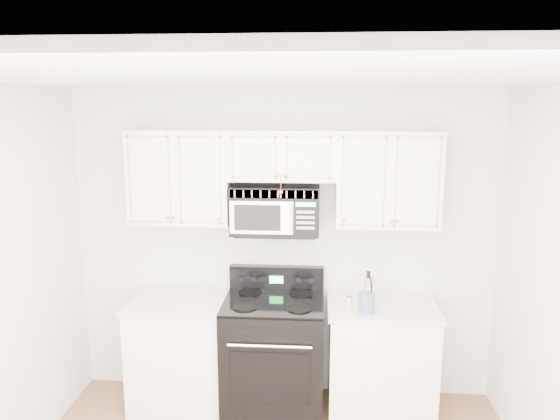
{
  "coord_description": "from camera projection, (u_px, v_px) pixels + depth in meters",
  "views": [
    {
      "loc": [
        0.3,
        -2.67,
        2.49
      ],
      "look_at": [
        0.0,
        1.3,
        1.69
      ],
      "focal_mm": 35.0,
      "sensor_mm": 36.0,
      "label": 1
    }
  ],
  "objects": [
    {
      "name": "room",
      "position": [
        262.0,
        331.0,
        2.87
      ],
      "size": [
        3.51,
        3.51,
        2.61
      ],
      "color": "brown",
      "rests_on": "ground"
    },
    {
      "name": "base_cabinet_left",
      "position": [
        185.0,
        355.0,
        4.51
      ],
      "size": [
        0.86,
        0.65,
        0.92
      ],
      "color": "white",
      "rests_on": "ground"
    },
    {
      "name": "base_cabinet_right",
      "position": [
        380.0,
        362.0,
        4.39
      ],
      "size": [
        0.86,
        0.65,
        0.92
      ],
      "color": "white",
      "rests_on": "ground"
    },
    {
      "name": "range",
      "position": [
        274.0,
        353.0,
        4.42
      ],
      "size": [
        0.79,
        0.72,
        1.13
      ],
      "color": "black",
      "rests_on": "ground"
    },
    {
      "name": "upper_cabinets",
      "position": [
        283.0,
        173.0,
        4.3
      ],
      "size": [
        2.44,
        0.37,
        0.75
      ],
      "color": "white",
      "rests_on": "ground"
    },
    {
      "name": "microwave",
      "position": [
        275.0,
        209.0,
        4.34
      ],
      "size": [
        0.7,
        0.4,
        0.39
      ],
      "color": "black",
      "rests_on": "ground"
    },
    {
      "name": "utensil_crock",
      "position": [
        367.0,
        302.0,
        4.11
      ],
      "size": [
        0.12,
        0.12,
        0.33
      ],
      "color": "slate",
      "rests_on": "base_cabinet_right"
    },
    {
      "name": "shaker_salt",
      "position": [
        349.0,
        301.0,
        4.21
      ],
      "size": [
        0.04,
        0.04,
        0.1
      ],
      "color": "silver",
      "rests_on": "base_cabinet_right"
    },
    {
      "name": "shaker_pepper",
      "position": [
        361.0,
        298.0,
        4.29
      ],
      "size": [
        0.04,
        0.04,
        0.09
      ],
      "color": "silver",
      "rests_on": "base_cabinet_right"
    }
  ]
}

